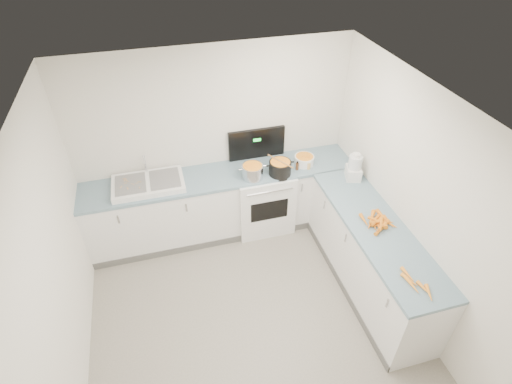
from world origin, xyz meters
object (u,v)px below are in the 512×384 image
object	(u,v)px
sink	(148,184)
steel_pot	(253,172)
stove	(262,197)
black_pot	(280,169)
spice_jar	(308,165)
food_processor	(354,168)
extract_bottle	(297,166)
mixing_bowl	(304,160)

from	to	relation	value
sink	steel_pot	size ratio (longest dim) A/B	3.18
stove	sink	world-z (taller)	stove
sink	stove	bearing A→B (deg)	-0.62
black_pot	spice_jar	xyz separation A→B (m)	(0.39, 0.01, -0.03)
steel_pot	food_processor	bearing A→B (deg)	-15.94
sink	steel_pot	distance (m)	1.29
stove	black_pot	distance (m)	0.60
extract_bottle	steel_pot	bearing A→B (deg)	-178.60
black_pot	spice_jar	world-z (taller)	black_pot
mixing_bowl	extract_bottle	size ratio (longest dim) A/B	2.62
black_pot	stove	bearing A→B (deg)	137.21
steel_pot	black_pot	bearing A→B (deg)	-2.43
black_pot	extract_bottle	xyz separation A→B (m)	(0.24, 0.03, -0.03)
stove	extract_bottle	distance (m)	0.68
mixing_bowl	black_pot	bearing A→B (deg)	-161.48
food_processor	extract_bottle	bearing A→B (deg)	149.40
spice_jar	sink	bearing A→B (deg)	175.18
stove	sink	xyz separation A→B (m)	(-1.45, 0.02, 0.50)
black_pot	spice_jar	size ratio (longest dim) A/B	2.88
food_processor	black_pot	bearing A→B (deg)	158.83
food_processor	stove	bearing A→B (deg)	154.29
food_processor	sink	bearing A→B (deg)	168.32
sink	extract_bottle	world-z (taller)	sink
black_pot	food_processor	world-z (taller)	food_processor
mixing_bowl	spice_jar	size ratio (longest dim) A/B	2.65
black_pot	food_processor	distance (m)	0.92
steel_pot	mixing_bowl	xyz separation A→B (m)	(0.73, 0.11, -0.02)
spice_jar	extract_bottle	bearing A→B (deg)	173.31
steel_pot	mixing_bowl	distance (m)	0.74
spice_jar	food_processor	xyz separation A→B (m)	(0.46, -0.34, 0.11)
sink	mixing_bowl	xyz separation A→B (m)	(2.01, -0.06, 0.02)
mixing_bowl	extract_bottle	bearing A→B (deg)	-144.01
extract_bottle	spice_jar	bearing A→B (deg)	-6.69
mixing_bowl	spice_jar	xyz separation A→B (m)	(0.02, -0.11, -0.01)
stove	extract_bottle	xyz separation A→B (m)	(0.42, -0.14, 0.52)
extract_bottle	spice_jar	size ratio (longest dim) A/B	1.01
sink	food_processor	bearing A→B (deg)	-11.68
spice_jar	steel_pot	bearing A→B (deg)	179.79
steel_pot	extract_bottle	world-z (taller)	steel_pot
mixing_bowl	spice_jar	distance (m)	0.12
steel_pot	mixing_bowl	bearing A→B (deg)	8.61
black_pot	mixing_bowl	distance (m)	0.40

